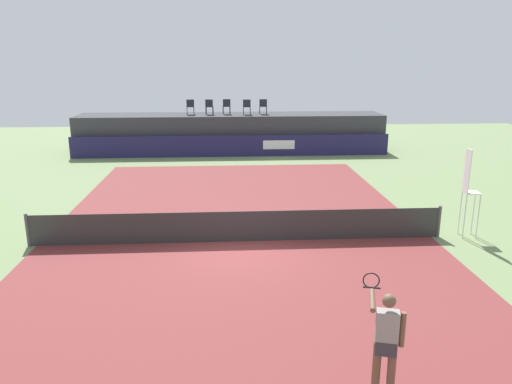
# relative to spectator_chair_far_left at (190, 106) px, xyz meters

# --- Properties ---
(ground_plane) EXTENTS (48.00, 48.00, 0.00)m
(ground_plane) POSITION_rel_spectator_chair_far_left_xyz_m (2.37, -12.23, -2.69)
(ground_plane) COLOR #6B7F51
(court_inner) EXTENTS (12.00, 22.00, 0.00)m
(court_inner) POSITION_rel_spectator_chair_far_left_xyz_m (2.37, -15.23, -2.69)
(court_inner) COLOR maroon
(court_inner) RESTS_ON ground
(sponsor_wall) EXTENTS (18.00, 0.22, 1.20)m
(sponsor_wall) POSITION_rel_spectator_chair_far_left_xyz_m (2.39, -1.73, -2.09)
(sponsor_wall) COLOR #231E4C
(sponsor_wall) RESTS_ON ground
(spectator_platform) EXTENTS (18.00, 2.80, 2.20)m
(spectator_platform) POSITION_rel_spectator_chair_far_left_xyz_m (2.37, 0.07, -1.59)
(spectator_platform) COLOR #38383D
(spectator_platform) RESTS_ON ground
(spectator_chair_far_left) EXTENTS (0.48, 0.48, 0.89)m
(spectator_chair_far_left) POSITION_rel_spectator_chair_far_left_xyz_m (0.00, 0.00, 0.00)
(spectator_chair_far_left) COLOR #1E232D
(spectator_chair_far_left) RESTS_ON spectator_platform
(spectator_chair_left) EXTENTS (0.46, 0.46, 0.89)m
(spectator_chair_left) POSITION_rel_spectator_chair_far_left_xyz_m (1.11, -0.06, 0.00)
(spectator_chair_left) COLOR #1E232D
(spectator_chair_left) RESTS_ON spectator_platform
(spectator_chair_center) EXTENTS (0.46, 0.46, 0.89)m
(spectator_chair_center) POSITION_rel_spectator_chair_far_left_xyz_m (2.13, 0.12, 0.00)
(spectator_chair_center) COLOR #1E232D
(spectator_chair_center) RESTS_ON spectator_platform
(spectator_chair_right) EXTENTS (0.45, 0.45, 0.89)m
(spectator_chair_right) POSITION_rel_spectator_chair_far_left_xyz_m (3.31, -0.22, 0.00)
(spectator_chair_right) COLOR #1E232D
(spectator_chair_right) RESTS_ON spectator_platform
(spectator_chair_far_right) EXTENTS (0.46, 0.46, 0.89)m
(spectator_chair_far_right) POSITION_rel_spectator_chair_far_left_xyz_m (4.29, -0.04, 0.00)
(spectator_chair_far_right) COLOR #1E232D
(spectator_chair_far_right) RESTS_ON spectator_platform
(umpire_chair) EXTENTS (0.49, 0.49, 2.76)m
(umpire_chair) POSITION_rel_spectator_chair_far_left_xyz_m (9.40, -15.22, -1.11)
(umpire_chair) COLOR white
(umpire_chair) RESTS_ON ground
(tennis_net) EXTENTS (12.40, 0.02, 0.95)m
(tennis_net) POSITION_rel_spectator_chair_far_left_xyz_m (2.37, -15.23, -2.22)
(tennis_net) COLOR #2D2D2D
(tennis_net) RESTS_ON ground
(net_post_near) EXTENTS (0.10, 0.10, 1.00)m
(net_post_near) POSITION_rel_spectator_chair_far_left_xyz_m (-3.83, -15.23, -2.19)
(net_post_near) COLOR #4C4C51
(net_post_near) RESTS_ON ground
(net_post_far) EXTENTS (0.10, 0.10, 1.00)m
(net_post_far) POSITION_rel_spectator_chair_far_left_xyz_m (8.57, -15.23, -2.19)
(net_post_far) COLOR #4C4C51
(net_post_far) RESTS_ON ground
(tennis_player) EXTENTS (0.56, 1.23, 1.77)m
(tennis_player) POSITION_rel_spectator_chair_far_left_xyz_m (4.56, -22.30, -1.73)
(tennis_player) COLOR white
(tennis_player) RESTS_ON court_inner
(tennis_ball) EXTENTS (0.07, 0.07, 0.07)m
(tennis_ball) POSITION_rel_spectator_chair_far_left_xyz_m (-2.00, -14.37, -2.66)
(tennis_ball) COLOR #D8EA33
(tennis_ball) RESTS_ON court_inner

